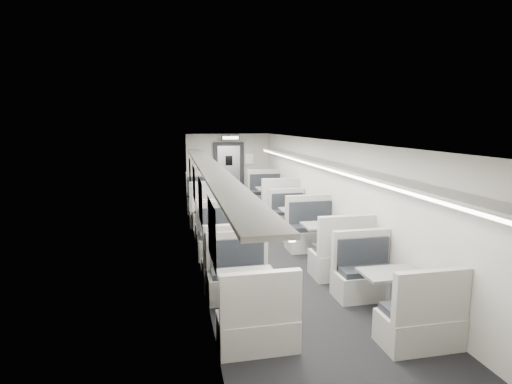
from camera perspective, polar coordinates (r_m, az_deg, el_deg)
name	(u,v)px	position (r m, az deg, el deg)	size (l,w,h in m)	color
room	(266,197)	(8.66, 1.49, -0.66)	(3.24, 12.24, 2.64)	black
booth_left_a	(208,204)	(11.82, -6.89, -1.75)	(1.16, 2.35, 1.26)	#B2ADA7
booth_left_b	(214,220)	(10.09, -6.00, -4.05)	(1.00, 2.04, 1.09)	#B2ADA7
booth_left_c	(228,251)	(7.67, -4.06, -8.35)	(1.06, 2.16, 1.15)	#B2ADA7
booth_left_d	(247,296)	(5.84, -1.33, -14.64)	(0.98, 1.99, 1.06)	#B2ADA7
booth_right_a	(272,201)	(12.30, 2.37, -1.23)	(1.16, 2.36, 1.26)	#B2ADA7
booth_right_b	(296,222)	(10.01, 5.79, -4.25)	(0.96, 1.95, 1.04)	#B2ADA7
booth_right_c	(325,242)	(8.24, 9.87, -7.10)	(1.09, 2.22, 1.19)	#B2ADA7
booth_right_d	(389,295)	(6.18, 18.47, -13.72)	(0.98, 1.99, 1.07)	#B2ADA7
passenger	(212,194)	(11.79, -6.28, -0.32)	(0.52, 0.34, 1.42)	black
window_a	(190,173)	(11.78, -9.41, 2.74)	(0.02, 1.18, 0.84)	black
window_b	(194,184)	(9.60, -8.84, 1.18)	(0.02, 1.18, 0.84)	black
window_c	(200,201)	(7.44, -7.94, -1.30)	(0.02, 1.18, 0.84)	black
window_d	(212,233)	(5.30, -6.31, -5.80)	(0.02, 1.18, 0.84)	black
luggage_rack_left	(210,166)	(8.06, -6.65, 3.65)	(0.46, 10.40, 0.09)	#B2ADA7
luggage_rack_right	(327,164)	(8.65, 10.05, 3.98)	(0.46, 10.40, 0.09)	#B2ADA7
vestibule_door	(229,172)	(14.46, -3.90, 2.90)	(1.10, 0.13, 2.10)	black
exit_sign	(230,138)	(13.88, -3.68, 7.75)	(0.62, 0.12, 0.16)	black
wall_notice	(249,159)	(14.52, -0.97, 4.77)	(0.32, 0.02, 0.40)	white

